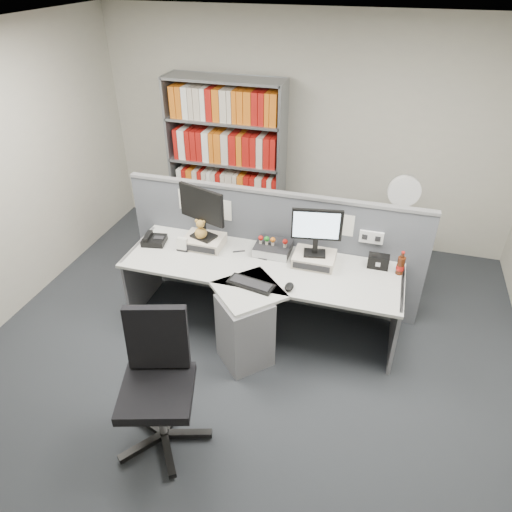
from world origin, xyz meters
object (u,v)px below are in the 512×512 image
(shelving_unit, at_px, (227,164))
(desk_fan, at_px, (403,195))
(monitor_left, at_px, (202,209))
(desk_phone, at_px, (154,240))
(speaker, at_px, (378,261))
(desktop_pc, at_px, (273,248))
(desk_calendar, at_px, (183,245))
(cola_bottle, at_px, (401,266))
(office_chair, at_px, (158,378))
(filing_cabinet, at_px, (393,252))
(keyboard, at_px, (251,284))
(desk, at_px, (254,301))
(mouse, at_px, (289,287))
(monitor_right, at_px, (317,228))

(shelving_unit, height_order, desk_fan, shelving_unit)
(monitor_left, bearing_deg, desk_fan, 29.01)
(monitor_left, xyz_separation_m, desk_phone, (-0.50, -0.10, -0.38))
(speaker, height_order, shelving_unit, shelving_unit)
(desktop_pc, distance_m, desk_calendar, 0.88)
(desktop_pc, xyz_separation_m, desk_fan, (1.15, 0.94, 0.29))
(cola_bottle, xyz_separation_m, shelving_unit, (-2.14, 1.41, 0.17))
(desk_calendar, xyz_separation_m, shelving_unit, (-0.10, 1.60, 0.20))
(desk_phone, height_order, desk_fan, desk_fan)
(monitor_left, xyz_separation_m, desktop_pc, (0.68, 0.08, -0.37))
(shelving_unit, bearing_deg, office_chair, -80.19)
(desk_phone, bearing_deg, monitor_left, 10.74)
(filing_cabinet, bearing_deg, keyboard, -128.39)
(desktop_pc, distance_m, filing_cabinet, 1.54)
(keyboard, xyz_separation_m, speaker, (1.04, 0.60, 0.05))
(speaker, height_order, filing_cabinet, speaker)
(desk, xyz_separation_m, speaker, (1.05, 0.49, 0.33))
(desk, distance_m, office_chair, 1.26)
(desktop_pc, distance_m, office_chair, 1.72)
(monitor_left, relative_size, desk_calendar, 3.90)
(desk, height_order, mouse, mouse)
(desk, relative_size, speaker, 13.72)
(desk_fan, relative_size, office_chair, 0.52)
(monitor_left, height_order, speaker, monitor_left)
(desk, distance_m, monitor_left, 1.00)
(desktop_pc, height_order, office_chair, office_chair)
(desktop_pc, relative_size, cola_bottle, 1.45)
(desk_calendar, relative_size, shelving_unit, 0.07)
(speaker, bearing_deg, monitor_right, -169.96)
(keyboard, bearing_deg, desktop_pc, 84.90)
(desk_calendar, xyz_separation_m, desk_fan, (2.00, 1.15, 0.28))
(keyboard, distance_m, desk_calendar, 0.88)
(desktop_pc, relative_size, mouse, 2.75)
(monitor_left, height_order, desktop_pc, monitor_left)
(filing_cabinet, bearing_deg, mouse, -120.43)
(desktop_pc, bearing_deg, monitor_left, -173.60)
(office_chair, bearing_deg, desk_fan, 58.77)
(mouse, xyz_separation_m, desk_phone, (-1.47, 0.36, 0.01))
(monitor_left, relative_size, speaker, 2.76)
(office_chair, bearing_deg, speaker, 49.82)
(monitor_right, xyz_separation_m, keyboard, (-0.47, -0.50, -0.36))
(desk_phone, distance_m, desk_calendar, 0.34)
(keyboard, distance_m, desk_fan, 1.96)
(keyboard, bearing_deg, desk_phone, 160.58)
(keyboard, relative_size, cola_bottle, 1.87)
(monitor_right, bearing_deg, speaker, 10.04)
(mouse, distance_m, desk_fan, 1.73)
(mouse, bearing_deg, cola_bottle, 29.20)
(monitor_left, distance_m, office_chair, 1.69)
(cola_bottle, distance_m, desk_fan, 1.00)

